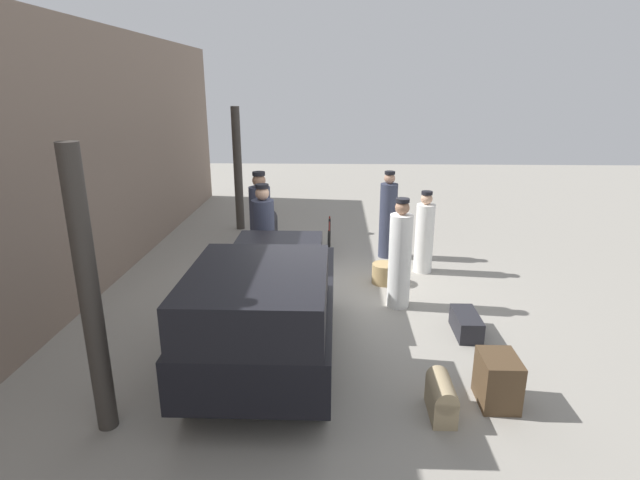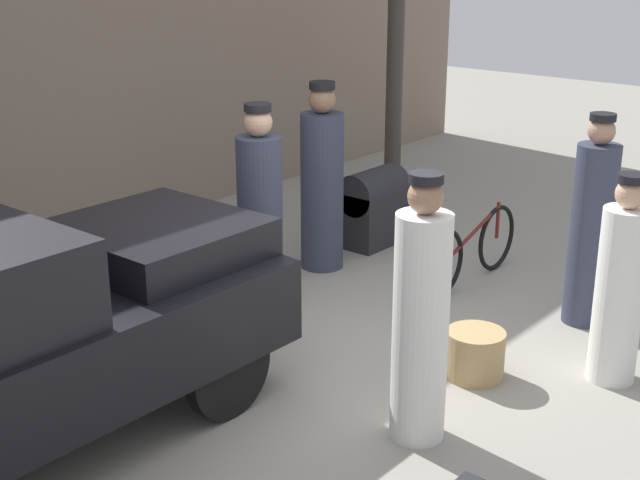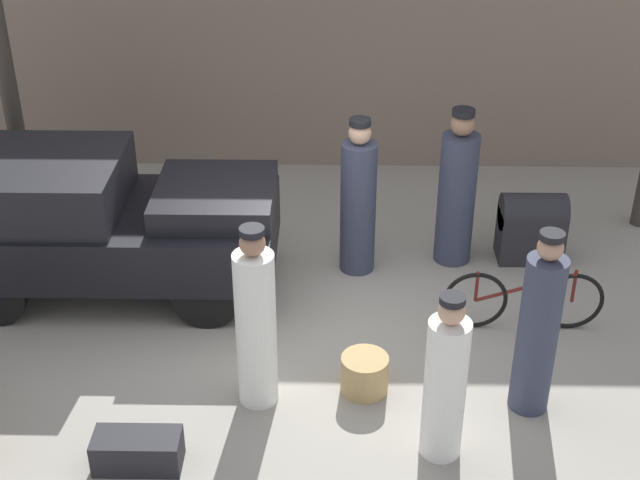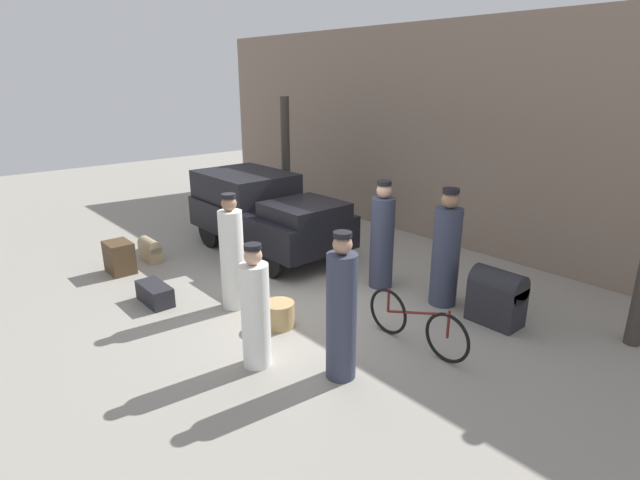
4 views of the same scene
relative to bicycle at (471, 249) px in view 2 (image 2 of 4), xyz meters
name	(u,v)px [view 2 (image 2 of 4)]	position (x,y,z in m)	size (l,w,h in m)	color
ground_plane	(323,368)	(-2.28, -0.07, -0.34)	(30.00, 30.00, 0.00)	gray
station_building_facade	(1,35)	(-2.28, 4.00, 1.91)	(16.00, 0.15, 4.50)	gray
canopy_pillar_right	(395,80)	(1.88, 2.27, 1.16)	(0.21, 0.21, 3.00)	#38332D
bicycle	(471,249)	(0.00, 0.00, 0.00)	(1.64, 0.04, 0.70)	black
wicker_basket	(475,354)	(-1.64, -1.03, -0.16)	(0.44, 0.44, 0.37)	tan
porter_lifting_near_truck	(421,321)	(-2.62, -1.17, 0.49)	(0.36, 0.36, 1.81)	white
porter_standing_middle	(260,216)	(-1.67, 1.15, 0.50)	(0.40, 0.40, 1.83)	#33384C
porter_carrying_trunk	(591,229)	(-0.15, -1.22, 0.50)	(0.36, 0.36, 1.82)	#33384C
conductor_in_dark_uniform	(322,185)	(-0.56, 1.38, 0.51)	(0.42, 0.42, 1.86)	#33384C
porter_with_bicycle	(620,289)	(-1.02, -1.83, 0.39)	(0.35, 0.35, 1.59)	white
trunk_barrel_dark	(373,205)	(0.34, 1.41, 0.09)	(0.74, 0.45, 0.83)	#232328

